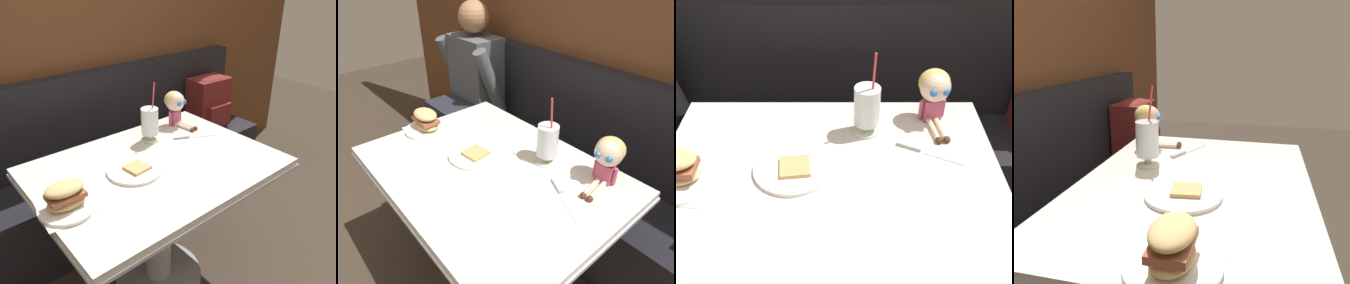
{
  "view_description": "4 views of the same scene",
  "coord_description": "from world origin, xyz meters",
  "views": [
    {
      "loc": [
        -0.82,
        -0.89,
        1.54
      ],
      "look_at": [
        0.07,
        0.17,
        0.83
      ],
      "focal_mm": 35.85,
      "sensor_mm": 36.0,
      "label": 1
    },
    {
      "loc": [
        0.85,
        -0.46,
        1.53
      ],
      "look_at": [
        0.03,
        0.24,
        0.86
      ],
      "focal_mm": 32.97,
      "sensor_mm": 36.0,
      "label": 2
    },
    {
      "loc": [
        0.05,
        -0.8,
        1.64
      ],
      "look_at": [
        0.04,
        0.25,
        0.81
      ],
      "focal_mm": 44.92,
      "sensor_mm": 36.0,
      "label": 3
    },
    {
      "loc": [
        -1.05,
        -0.03,
        1.21
      ],
      "look_at": [
        0.11,
        0.25,
        0.85
      ],
      "focal_mm": 35.35,
      "sensor_mm": 36.0,
      "label": 4
    }
  ],
  "objects": [
    {
      "name": "butter_knife",
      "position": [
        0.3,
        0.29,
        0.74
      ],
      "size": [
        0.22,
        0.12,
        0.01
      ],
      "color": "silver",
      "rests_on": "diner_table"
    },
    {
      "name": "diner_table",
      "position": [
        0.0,
        0.18,
        0.54
      ],
      "size": [
        1.11,
        0.81,
        0.74
      ],
      "color": "silver",
      "rests_on": "ground"
    },
    {
      "name": "milkshake_glass",
      "position": [
        0.13,
        0.39,
        0.84
      ],
      "size": [
        0.1,
        0.1,
        0.32
      ],
      "color": "silver",
      "rests_on": "diner_table"
    },
    {
      "name": "sandwich_plate",
      "position": [
        -0.46,
        0.13,
        0.79
      ],
      "size": [
        0.22,
        0.22,
        0.12
      ],
      "color": "white",
      "rests_on": "diner_table"
    },
    {
      "name": "toast_plate",
      "position": [
        -0.11,
        0.19,
        0.75
      ],
      "size": [
        0.25,
        0.25,
        0.03
      ],
      "color": "white",
      "rests_on": "diner_table"
    },
    {
      "name": "booth_bench",
      "position": [
        0.0,
        0.81,
        0.33
      ],
      "size": [
        2.6,
        0.48,
        1.0
      ],
      "color": "black",
      "rests_on": "ground"
    },
    {
      "name": "wood_panel_wall",
      "position": [
        0.0,
        1.05,
        1.2
      ],
      "size": [
        4.4,
        0.08,
        2.4
      ],
      "primitive_type": "cube",
      "color": "brown",
      "rests_on": "ground"
    },
    {
      "name": "seated_doll",
      "position": [
        0.37,
        0.47,
        0.87
      ],
      "size": [
        0.13,
        0.23,
        0.2
      ],
      "color": "#B74C6B",
      "rests_on": "diner_table"
    },
    {
      "name": "diner_patron",
      "position": [
        -0.95,
        0.76,
        0.74
      ],
      "size": [
        0.55,
        0.48,
        0.81
      ],
      "color": "#4C5156",
      "rests_on": "booth_bench"
    }
  ]
}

